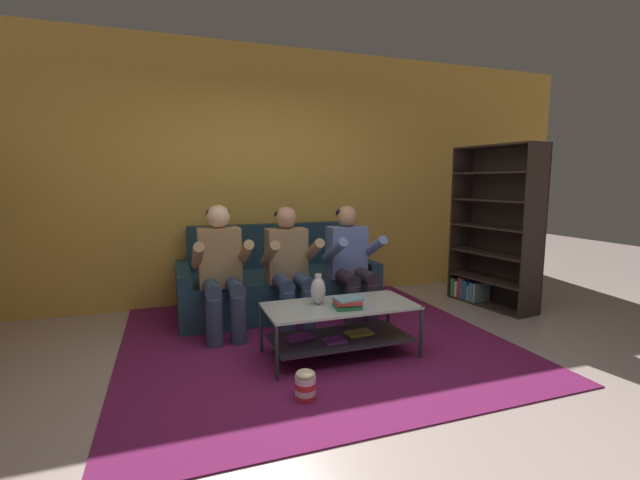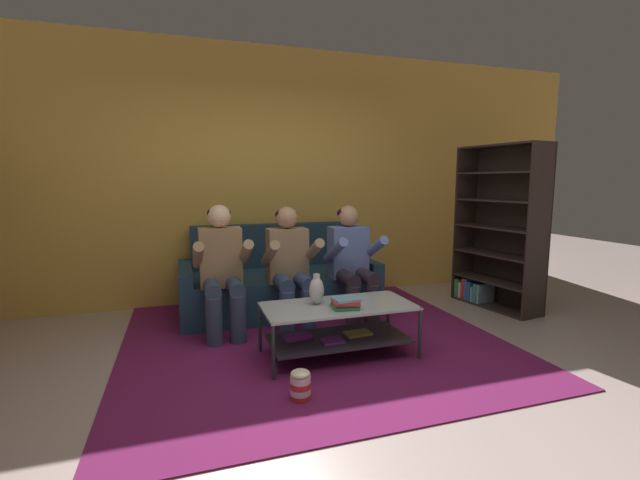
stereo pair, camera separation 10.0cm
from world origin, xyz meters
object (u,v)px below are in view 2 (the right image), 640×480
Objects in this scene: person_seated_middle at (290,263)px; coffee_table at (337,322)px; person_seated_left at (222,265)px; popcorn_tub at (300,385)px; vase at (317,290)px; book_stack at (345,303)px; bookshelf at (498,237)px; person_seated_right at (352,259)px; couch at (277,284)px.

coffee_table is (0.18, -0.80, -0.35)m from person_seated_middle.
person_seated_left is 5.94× the size of popcorn_tub.
vase is (0.67, -0.73, -0.10)m from person_seated_left.
bookshelf is at bearing 22.45° from book_stack.
person_seated_left is 1.03× the size of person_seated_right.
coffee_table is (-0.45, -0.80, -0.35)m from person_seated_right.
book_stack is (-0.42, -0.90, -0.16)m from person_seated_right.
bookshelf reaches higher than person_seated_right.
person_seated_middle is 1.00× the size of person_seated_right.
person_seated_middle is at bearing 102.76° from coffee_table.
person_seated_middle is at bearing -90.00° from couch.
coffee_table is 5.29× the size of book_stack.
couch is 0.93m from person_seated_left.
bookshelf reaches higher than person_seated_middle.
book_stack is 2.36m from bookshelf.
person_seated_middle reaches higher than vase.
couch reaches higher than book_stack.
bookshelf is 3.06m from popcorn_tub.
person_seated_right is 5.11× the size of book_stack.
couch is 8.37× the size of vase.
person_seated_right is at bearing -0.02° from person_seated_middle.
person_seated_left reaches higher than coffee_table.
person_seated_left is 0.63m from person_seated_middle.
vase is at bearing -47.54° from person_seated_left.
popcorn_tub is at bearing -98.17° from couch.
person_seated_right is 0.65× the size of bookshelf.
bookshelf reaches higher than couch.
book_stack is at bearing -81.97° from couch.
vase is at bearing 134.55° from book_stack.
person_seated_middle reaches higher than couch.
vase is at bearing 152.56° from coffee_table.
couch is 10.22× the size of popcorn_tub.
coffee_table is at bearing -82.51° from couch.
person_seated_left is 0.99× the size of coffee_table.
person_seated_left is 1.20m from coffee_table.
person_seated_right reaches higher than vase.
popcorn_tub is (-2.65, -1.36, -0.68)m from bookshelf.
couch is at bearing 97.49° from coffee_table.
couch is at bearing 165.97° from bookshelf.
person_seated_right is 5.79× the size of popcorn_tub.
bookshelf is at bearing 16.98° from vase.
person_seated_left is 0.66× the size of bookshelf.
vase is (0.03, -1.31, 0.25)m from couch.
person_seated_middle is 0.63m from person_seated_right.
couch is 1.77× the size of person_seated_right.
vase reaches higher than coffee_table.
book_stack is 0.77m from popcorn_tub.
person_seated_middle reaches higher than book_stack.
vase is (-0.15, 0.08, 0.26)m from coffee_table.
vase is at bearing 64.22° from popcorn_tub.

